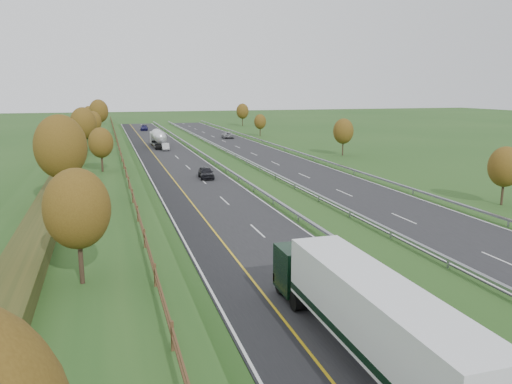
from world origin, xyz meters
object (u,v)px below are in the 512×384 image
car_dark_near (206,173)px  car_silver_mid (166,147)px  box_lorry (364,312)px  car_small_far (144,128)px  road_tanker (158,138)px  car_oncoming (228,135)px

car_dark_near → car_silver_mid: bearing=96.2°
box_lorry → car_small_far: bearing=89.7°
car_dark_near → car_small_far: (-1.67, 81.77, -0.04)m
car_dark_near → car_small_far: bearing=94.8°
box_lorry → road_tanker: box_lorry is taller
box_lorry → car_silver_mid: bearing=89.3°
box_lorry → car_silver_mid: size_ratio=4.06×
car_dark_near → car_small_far: car_dark_near is taller
road_tanker → car_small_far: road_tanker is taller
car_small_far → car_oncoming: (17.47, -28.72, 0.03)m
road_tanker → car_dark_near: road_tanker is taller
car_dark_near → road_tanker: bearing=96.9°
box_lorry → car_oncoming: 101.38m
car_small_far → car_oncoming: car_oncoming is taller
car_dark_near → car_small_far: size_ratio=0.90×
road_tanker → car_oncoming: bearing=38.3°
box_lorry → road_tanker: size_ratio=1.45×
car_silver_mid → car_oncoming: car_oncoming is taller
box_lorry → car_dark_near: box_lorry is taller
car_small_far → car_silver_mid: bearing=-83.3°
road_tanker → car_dark_near: size_ratio=2.52×
box_lorry → car_dark_near: size_ratio=3.66×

